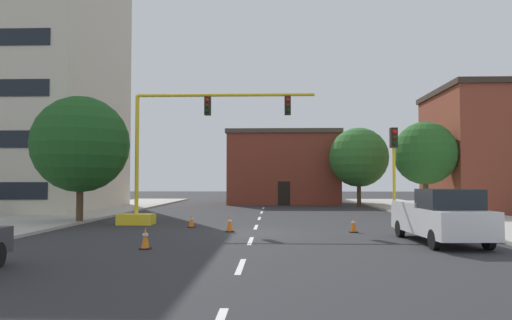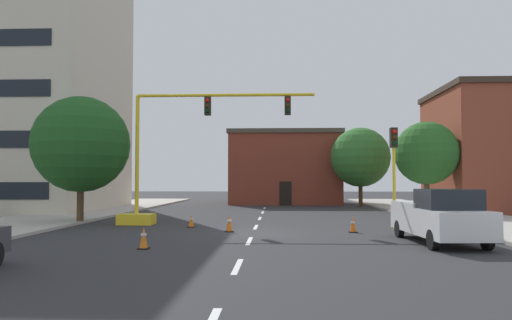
% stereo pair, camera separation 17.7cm
% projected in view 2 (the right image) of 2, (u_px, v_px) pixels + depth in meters
% --- Properties ---
extents(ground_plane, '(160.00, 160.00, 0.00)m').
position_uv_depth(ground_plane, '(253.00, 233.00, 21.57)').
color(ground_plane, '#2D2D30').
extents(sidewalk_left, '(6.00, 56.00, 0.14)m').
position_uv_depth(sidewalk_left, '(61.00, 217.00, 30.09)').
color(sidewalk_left, '#B2ADA3').
rests_on(sidewalk_left, ground_plane).
extents(sidewalk_right, '(6.00, 56.00, 0.14)m').
position_uv_depth(sidewalk_right, '(466.00, 218.00, 29.02)').
color(sidewalk_right, '#B2ADA3').
rests_on(sidewalk_right, ground_plane).
extents(lane_stripe_seg_1, '(0.16, 2.40, 0.01)m').
position_uv_depth(lane_stripe_seg_1, '(238.00, 266.00, 13.08)').
color(lane_stripe_seg_1, silver).
rests_on(lane_stripe_seg_1, ground_plane).
extents(lane_stripe_seg_2, '(0.16, 2.40, 0.01)m').
position_uv_depth(lane_stripe_seg_2, '(249.00, 241.00, 18.57)').
color(lane_stripe_seg_2, silver).
rests_on(lane_stripe_seg_2, ground_plane).
extents(lane_stripe_seg_3, '(0.16, 2.40, 0.01)m').
position_uv_depth(lane_stripe_seg_3, '(256.00, 227.00, 24.06)').
color(lane_stripe_seg_3, silver).
rests_on(lane_stripe_seg_3, ground_plane).
extents(lane_stripe_seg_4, '(0.16, 2.40, 0.01)m').
position_uv_depth(lane_stripe_seg_4, '(260.00, 218.00, 29.55)').
color(lane_stripe_seg_4, silver).
rests_on(lane_stripe_seg_4, ground_plane).
extents(lane_stripe_seg_5, '(0.16, 2.40, 0.01)m').
position_uv_depth(lane_stripe_seg_5, '(263.00, 212.00, 35.04)').
color(lane_stripe_seg_5, silver).
rests_on(lane_stripe_seg_5, ground_plane).
extents(lane_stripe_seg_6, '(0.16, 2.40, 0.01)m').
position_uv_depth(lane_stripe_seg_6, '(265.00, 208.00, 40.53)').
color(lane_stripe_seg_6, silver).
rests_on(lane_stripe_seg_6, ground_plane).
extents(building_tall_left, '(13.43, 14.05, 19.93)m').
position_uv_depth(building_tall_left, '(25.00, 82.00, 38.27)').
color(building_tall_left, beige).
rests_on(building_tall_left, ground_plane).
extents(building_brick_center, '(10.88, 8.96, 7.10)m').
position_uv_depth(building_brick_center, '(285.00, 168.00, 49.26)').
color(building_brick_center, brown).
rests_on(building_brick_center, ground_plane).
extents(traffic_signal_gantry, '(10.18, 1.20, 6.83)m').
position_uv_depth(traffic_signal_gantry, '(163.00, 180.00, 25.55)').
color(traffic_signal_gantry, yellow).
rests_on(traffic_signal_gantry, ground_plane).
extents(traffic_light_pole_right, '(0.32, 0.47, 4.80)m').
position_uv_depth(traffic_light_pole_right, '(394.00, 154.00, 23.23)').
color(traffic_light_pole_right, yellow).
rests_on(traffic_light_pole_right, ground_plane).
extents(tree_right_far, '(5.25, 5.25, 6.97)m').
position_uv_depth(tree_right_far, '(360.00, 157.00, 43.33)').
color(tree_right_far, '#4C3823').
rests_on(tree_right_far, ground_plane).
extents(tree_left_near, '(5.12, 5.12, 6.78)m').
position_uv_depth(tree_left_near, '(81.00, 144.00, 26.15)').
color(tree_left_near, '#4C3823').
rests_on(tree_left_near, ground_plane).
extents(tree_right_mid, '(4.27, 4.27, 6.28)m').
position_uv_depth(tree_right_mid, '(426.00, 153.00, 33.15)').
color(tree_right_mid, brown).
rests_on(tree_right_mid, ground_plane).
extents(pickup_truck_white, '(2.27, 5.50, 1.99)m').
position_uv_depth(pickup_truck_white, '(439.00, 217.00, 17.92)').
color(pickup_truck_white, white).
rests_on(pickup_truck_white, ground_plane).
extents(traffic_cone_roadside_a, '(0.36, 0.36, 0.75)m').
position_uv_depth(traffic_cone_roadside_a, '(144.00, 238.00, 16.41)').
color(traffic_cone_roadside_a, black).
rests_on(traffic_cone_roadside_a, ground_plane).
extents(traffic_cone_roadside_b, '(0.36, 0.36, 0.78)m').
position_uv_depth(traffic_cone_roadside_b, '(229.00, 223.00, 21.86)').
color(traffic_cone_roadside_b, black).
rests_on(traffic_cone_roadside_b, ground_plane).
extents(traffic_cone_roadside_c, '(0.36, 0.36, 0.65)m').
position_uv_depth(traffic_cone_roadside_c, '(191.00, 221.00, 24.02)').
color(traffic_cone_roadside_c, black).
rests_on(traffic_cone_roadside_c, ground_plane).
extents(traffic_cone_roadside_d, '(0.36, 0.36, 0.69)m').
position_uv_depth(traffic_cone_roadside_d, '(353.00, 225.00, 21.61)').
color(traffic_cone_roadside_d, black).
rests_on(traffic_cone_roadside_d, ground_plane).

